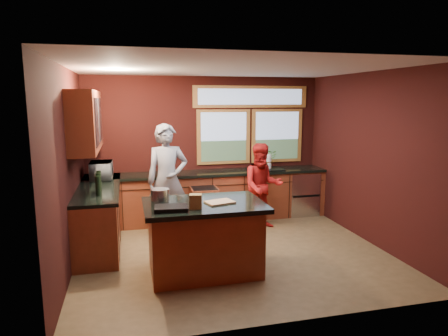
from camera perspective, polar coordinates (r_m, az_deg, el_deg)
name	(u,v)px	position (r m, az deg, el deg)	size (l,w,h in m)	color
floor	(232,252)	(6.15, 1.20, -11.88)	(4.50, 4.50, 0.00)	brown
room_shell	(188,132)	(5.93, -5.16, 5.19)	(4.52, 4.02, 2.71)	black
back_counter	(220,195)	(7.62, -0.64, -3.91)	(4.50, 0.64, 0.93)	maroon
left_counter	(99,215)	(6.63, -17.39, -6.44)	(0.64, 2.30, 0.93)	maroon
island	(204,237)	(5.34, -2.86, -9.83)	(1.55, 1.05, 0.95)	maroon
person_grey	(167,180)	(6.69, -8.09, -1.78)	(0.69, 0.45, 1.88)	slate
person_red	(262,186)	(7.09, 5.49, -2.59)	(0.74, 0.57, 1.51)	#A01412
microwave	(101,170)	(7.08, -17.11, -0.34)	(0.54, 0.36, 0.30)	#999999
potted_plant	(268,160)	(7.83, 6.27, 1.21)	(0.33, 0.28, 0.36)	#999999
paper_towel	(268,162)	(7.78, 6.34, 0.85)	(0.12, 0.12, 0.28)	silver
cutting_board	(220,202)	(5.19, -0.62, -4.89)	(0.35, 0.25, 0.02)	tan
stock_pot	(160,196)	(5.25, -9.14, -3.94)	(0.24, 0.24, 0.18)	#B7B7BC
paper_bag	(196,201)	(4.91, -4.08, -4.79)	(0.15, 0.12, 0.18)	brown
black_tray	(171,208)	(4.89, -7.55, -5.71)	(0.40, 0.28, 0.05)	black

